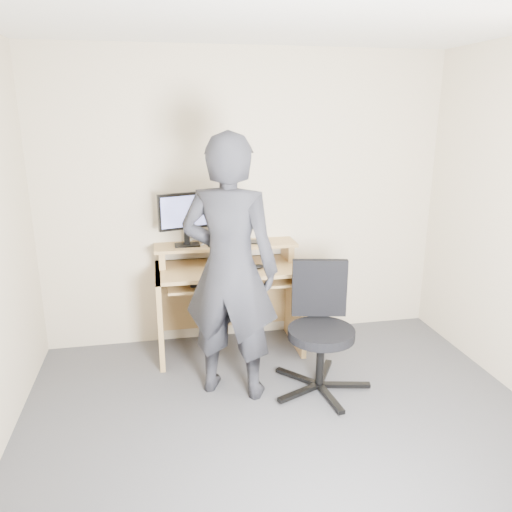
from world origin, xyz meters
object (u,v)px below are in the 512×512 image
object	(u,v)px
desk	(228,287)
office_chair	(320,323)
person	(230,269)
monitor	(186,214)

from	to	relation	value
desk	office_chair	bearing A→B (deg)	-53.99
desk	person	xyz separation A→B (m)	(-0.08, -0.73, 0.39)
office_chair	person	world-z (taller)	person
person	monitor	bearing A→B (deg)	-48.83
office_chair	monitor	bearing A→B (deg)	148.58
desk	person	bearing A→B (deg)	-96.54
office_chair	desk	bearing A→B (deg)	138.05
monitor	person	world-z (taller)	person
monitor	office_chair	bearing A→B (deg)	-60.95
desk	office_chair	xyz separation A→B (m)	(0.57, -0.78, -0.05)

